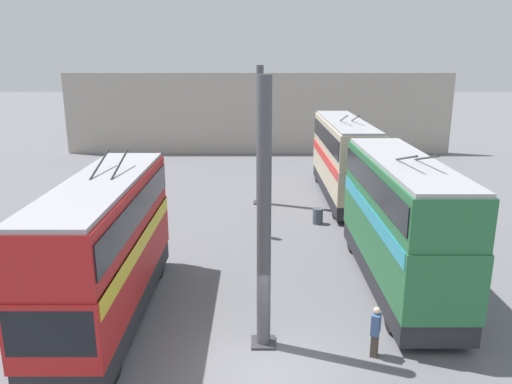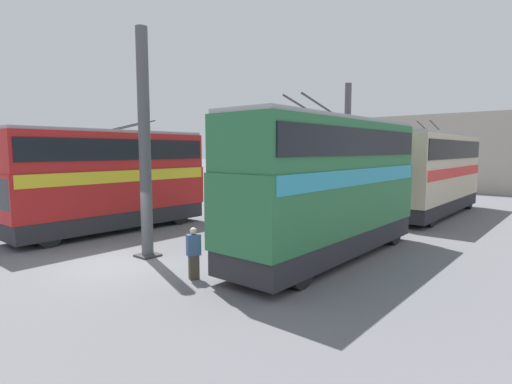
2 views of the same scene
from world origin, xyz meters
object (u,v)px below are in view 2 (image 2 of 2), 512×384
Objects in this scene: person_aisle_midway at (297,208)px; oil_drum at (363,215)px; bus_left_near at (330,179)px; bus_left_far at (435,169)px; person_by_left_row at (194,252)px; bus_right_mid at (111,174)px.

oil_drum is at bearing -8.53° from person_aisle_midway.
bus_left_near reaches higher than bus_left_far.
person_by_left_row is 1.90× the size of oil_drum.
bus_left_far is 18.75m from bus_right_mid.
bus_right_mid is at bearing 103.33° from bus_left_near.
person_by_left_row is (-2.35, -8.73, -1.96)m from bus_right_mid.
bus_left_far is 6.14m from oil_drum.
bus_left_near is 5.66m from person_by_left_row.
person_by_left_row is (-17.74, 1.96, -2.00)m from bus_left_far.
bus_right_mid reaches higher than person_by_left_row.
person_aisle_midway is (-7.37, 5.13, -2.05)m from bus_left_far.
bus_left_near is 12.86m from bus_left_far.
bus_right_mid is 9.97m from person_aisle_midway.
oil_drum is at bearing 15.95° from bus_left_near.
oil_drum is at bearing -39.82° from bus_right_mid.
bus_right_mid is at bearing 8.36° from person_by_left_row.
bus_right_mid reaches higher than person_aisle_midway.
person_by_left_row reaches higher than person_aisle_midway.
bus_left_far is 7.00× the size of person_by_left_row.
oil_drum is (10.20, -8.51, -2.40)m from bus_right_mid.
bus_left_near is 6.51× the size of person_aisle_midway.
bus_left_far is 17.96m from person_by_left_row.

